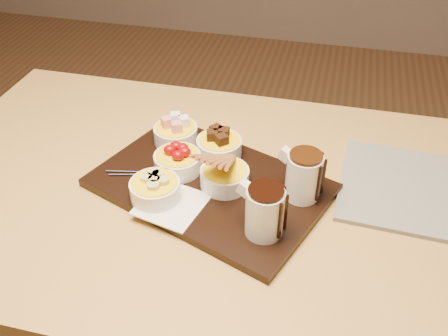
% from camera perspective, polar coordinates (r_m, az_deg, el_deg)
% --- Properties ---
extents(dining_table, '(1.20, 0.80, 0.75)m').
position_cam_1_polar(dining_table, '(1.12, -3.75, -5.72)').
color(dining_table, '#BE9446').
rests_on(dining_table, ground).
extents(serving_board, '(0.54, 0.44, 0.02)m').
position_cam_1_polar(serving_board, '(1.04, -1.61, -1.98)').
color(serving_board, black).
rests_on(serving_board, dining_table).
extents(napkin, '(0.14, 0.14, 0.00)m').
position_cam_1_polar(napkin, '(0.98, -6.01, -4.16)').
color(napkin, white).
rests_on(napkin, serving_board).
extents(bowl_marshmallows, '(0.10, 0.10, 0.04)m').
position_cam_1_polar(bowl_marshmallows, '(1.14, -5.54, 3.85)').
color(bowl_marshmallows, white).
rests_on(bowl_marshmallows, serving_board).
extents(bowl_cake, '(0.10, 0.10, 0.04)m').
position_cam_1_polar(bowl_cake, '(1.10, -0.57, 2.40)').
color(bowl_cake, white).
rests_on(bowl_cake, serving_board).
extents(bowl_strawberries, '(0.10, 0.10, 0.04)m').
position_cam_1_polar(bowl_strawberries, '(1.06, -5.32, 0.64)').
color(bowl_strawberries, white).
rests_on(bowl_strawberries, serving_board).
extents(bowl_biscotti, '(0.10, 0.10, 0.04)m').
position_cam_1_polar(bowl_biscotti, '(1.01, 0.07, -1.09)').
color(bowl_biscotti, white).
rests_on(bowl_biscotti, serving_board).
extents(bowl_bananas, '(0.10, 0.10, 0.04)m').
position_cam_1_polar(bowl_bananas, '(0.99, -7.86, -2.51)').
color(bowl_bananas, white).
rests_on(bowl_bananas, serving_board).
extents(pitcher_dark_chocolate, '(0.09, 0.09, 0.10)m').
position_cam_1_polar(pitcher_dark_chocolate, '(0.89, 4.67, -5.08)').
color(pitcher_dark_chocolate, silver).
rests_on(pitcher_dark_chocolate, serving_board).
extents(pitcher_milk_chocolate, '(0.09, 0.09, 0.10)m').
position_cam_1_polar(pitcher_milk_chocolate, '(0.98, 9.08, -0.99)').
color(pitcher_milk_chocolate, silver).
rests_on(pitcher_milk_chocolate, serving_board).
extents(fondue_skewers, '(0.08, 0.26, 0.01)m').
position_cam_1_polar(fondue_skewers, '(1.06, -6.54, -0.52)').
color(fondue_skewers, silver).
rests_on(fondue_skewers, serving_board).
extents(newspaper, '(0.36, 0.29, 0.01)m').
position_cam_1_polar(newspaper, '(1.11, 21.98, -2.53)').
color(newspaper, beige).
rests_on(newspaper, dining_table).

